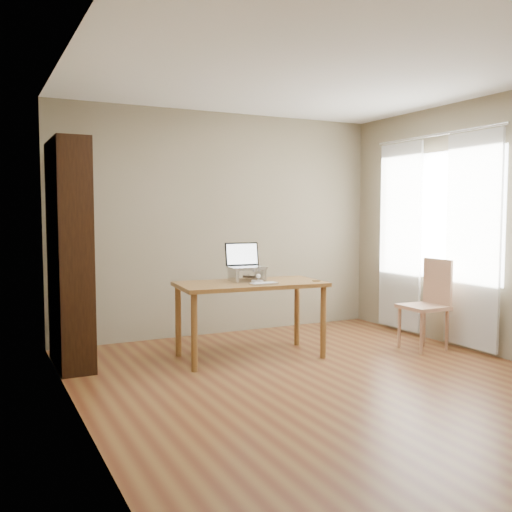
{
  "coord_description": "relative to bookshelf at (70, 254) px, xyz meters",
  "views": [
    {
      "loc": [
        -2.64,
        -3.96,
        1.44
      ],
      "look_at": [
        -0.15,
        1.05,
        1.01
      ],
      "focal_mm": 40.0,
      "sensor_mm": 36.0,
      "label": 1
    }
  ],
  "objects": [
    {
      "name": "coaster",
      "position": [
        2.26,
        -0.7,
        -0.3
      ],
      "size": [
        0.09,
        0.09,
        0.01
      ],
      "primitive_type": "cylinder",
      "color": "brown",
      "rests_on": "desk"
    },
    {
      "name": "laptop_stand",
      "position": [
        1.63,
        -0.4,
        -0.22
      ],
      "size": [
        0.32,
        0.25,
        0.13
      ],
      "rotation": [
        0.0,
        0.0,
        -0.08
      ],
      "color": "silver",
      "rests_on": "desk"
    },
    {
      "name": "room",
      "position": [
        1.86,
        -1.54,
        0.25
      ],
      "size": [
        4.04,
        4.54,
        2.64
      ],
      "color": "#572A17",
      "rests_on": "ground"
    },
    {
      "name": "desk",
      "position": [
        1.63,
        -0.48,
        -0.39
      ],
      "size": [
        1.49,
        0.84,
        0.75
      ],
      "rotation": [
        0.0,
        0.0,
        -0.08
      ],
      "color": "brown",
      "rests_on": "ground"
    },
    {
      "name": "bookshelf",
      "position": [
        0.0,
        0.0,
        0.0
      ],
      "size": [
        0.3,
        0.9,
        2.1
      ],
      "color": "black",
      "rests_on": "ground"
    },
    {
      "name": "keyboard",
      "position": [
        1.67,
        -0.7,
        -0.29
      ],
      "size": [
        0.27,
        0.13,
        0.02
      ],
      "rotation": [
        0.0,
        0.0,
        0.04
      ],
      "color": "silver",
      "rests_on": "desk"
    },
    {
      "name": "laptop",
      "position": [
        1.63,
        -0.34,
        -0.11
      ],
      "size": [
        0.37,
        0.32,
        0.25
      ],
      "rotation": [
        0.0,
        0.0,
        -0.08
      ],
      "color": "silver",
      "rests_on": "laptop_stand"
    },
    {
      "name": "cat",
      "position": [
        1.67,
        -0.37,
        -0.24
      ],
      "size": [
        0.24,
        0.48,
        0.15
      ],
      "rotation": [
        0.0,
        0.0,
        -0.03
      ],
      "color": "#4C463B",
      "rests_on": "desk"
    },
    {
      "name": "curtains",
      "position": [
        3.75,
        -0.75,
        0.12
      ],
      "size": [
        0.03,
        1.9,
        2.25
      ],
      "color": "white",
      "rests_on": "ground"
    },
    {
      "name": "chair",
      "position": [
        3.47,
        -1.0,
        -0.54
      ],
      "size": [
        0.42,
        0.42,
        0.95
      ],
      "rotation": [
        0.0,
        0.0,
        -0.01
      ],
      "color": "#AC7D5D",
      "rests_on": "ground"
    }
  ]
}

